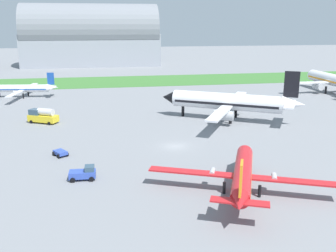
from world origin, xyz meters
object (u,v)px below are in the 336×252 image
(airplane_midfield_jet, at_px, (229,102))
(airplane_taxiing_turboprop, at_px, (23,88))
(airplane_foreground_turboprop, at_px, (243,174))
(fuel_truck_near_gate, at_px, (43,116))
(airplane_parked_jet_far, at_px, (333,80))
(baggage_cart_midfield, at_px, (60,153))
(pushback_tug_by_runway, at_px, (84,173))

(airplane_midfield_jet, bearing_deg, airplane_taxiing_turboprop, -5.20)
(airplane_foreground_turboprop, xyz_separation_m, fuel_truck_near_gate, (-29.94, 41.12, -1.08))
(airplane_foreground_turboprop, bearing_deg, airplane_midfield_jet, 6.77)
(airplane_taxiing_turboprop, height_order, fuel_truck_near_gate, airplane_taxiing_turboprop)
(airplane_parked_jet_far, height_order, baggage_cart_midfield, airplane_parked_jet_far)
(airplane_midfield_jet, xyz_separation_m, fuel_truck_near_gate, (-40.67, 4.79, -2.56))
(airplane_foreground_turboprop, distance_m, pushback_tug_by_runway, 21.60)
(airplane_foreground_turboprop, height_order, baggage_cart_midfield, airplane_foreground_turboprop)
(airplane_taxiing_turboprop, xyz_separation_m, fuel_truck_near_gate, (9.88, -32.12, -1.06))
(airplane_taxiing_turboprop, bearing_deg, pushback_tug_by_runway, 115.31)
(airplane_midfield_jet, height_order, airplane_parked_jet_far, airplane_midfield_jet)
(airplane_foreground_turboprop, height_order, pushback_tug_by_runway, airplane_foreground_turboprop)
(airplane_foreground_turboprop, bearing_deg, baggage_cart_midfield, 75.90)
(fuel_truck_near_gate, relative_size, baggage_cart_midfield, 2.33)
(airplane_midfield_jet, xyz_separation_m, airplane_taxiing_turboprop, (-50.55, 36.91, -1.50))
(airplane_foreground_turboprop, height_order, fuel_truck_near_gate, airplane_foreground_turboprop)
(airplane_parked_jet_far, xyz_separation_m, fuel_truck_near_gate, (-84.06, -22.53, -2.40))
(airplane_parked_jet_far, xyz_separation_m, airplane_taxiing_turboprop, (-93.93, 9.59, -1.35))
(airplane_parked_jet_far, height_order, airplane_taxiing_turboprop, airplane_parked_jet_far)
(airplane_midfield_jet, bearing_deg, fuel_truck_near_gate, 24.22)
(airplane_parked_jet_far, relative_size, pushback_tug_by_runway, 8.54)
(airplane_parked_jet_far, bearing_deg, airplane_taxiing_turboprop, 84.95)
(baggage_cart_midfield, bearing_deg, airplane_parked_jet_far, 87.19)
(airplane_parked_jet_far, relative_size, airplane_foreground_turboprop, 1.37)
(baggage_cart_midfield, distance_m, pushback_tug_by_runway, 11.21)
(baggage_cart_midfield, height_order, pushback_tug_by_runway, pushback_tug_by_runway)
(airplane_parked_jet_far, bearing_deg, airplane_midfield_jet, 122.98)
(airplane_foreground_turboprop, height_order, airplane_taxiing_turboprop, airplane_foreground_turboprop)
(airplane_foreground_turboprop, bearing_deg, airplane_taxiing_turboprop, 51.76)
(airplane_foreground_turboprop, relative_size, pushback_tug_by_runway, 6.26)
(airplane_midfield_jet, relative_size, baggage_cart_midfield, 9.85)
(airplane_foreground_turboprop, distance_m, baggage_cart_midfield, 30.42)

